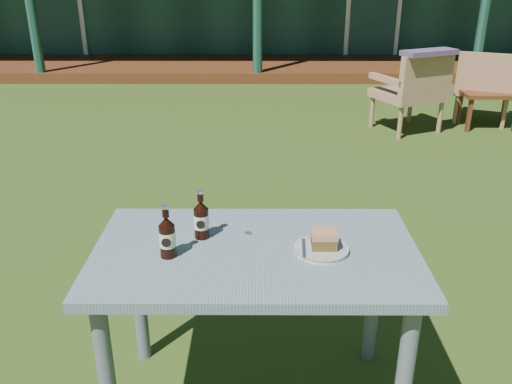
{
  "coord_description": "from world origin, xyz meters",
  "views": [
    {
      "loc": [
        0.01,
        -3.35,
        1.7
      ],
      "look_at": [
        0.0,
        -1.3,
        0.82
      ],
      "focal_mm": 38.0,
      "sensor_mm": 36.0,
      "label": 1
    }
  ],
  "objects_px": {
    "cafe_table": "(256,272)",
    "side_table": "(490,97)",
    "cake_slice": "(324,239)",
    "armchair_left": "(414,88)",
    "cola_bottle_far": "(167,236)",
    "armchair_right": "(484,83)",
    "plate": "(321,249)",
    "cola_bottle_near": "(201,219)"
  },
  "relations": [
    {
      "from": "cola_bottle_near",
      "to": "armchair_left",
      "type": "xyz_separation_m",
      "value": [
        1.84,
        3.78,
        -0.33
      ]
    },
    {
      "from": "cafe_table",
      "to": "cake_slice",
      "type": "height_order",
      "value": "cake_slice"
    },
    {
      "from": "armchair_left",
      "to": "cafe_table",
      "type": "bearing_deg",
      "value": -112.88
    },
    {
      "from": "side_table",
      "to": "armchair_right",
      "type": "bearing_deg",
      "value": 89.53
    },
    {
      "from": "side_table",
      "to": "armchair_left",
      "type": "bearing_deg",
      "value": -169.52
    },
    {
      "from": "cafe_table",
      "to": "cola_bottle_far",
      "type": "xyz_separation_m",
      "value": [
        -0.31,
        -0.05,
        0.18
      ]
    },
    {
      "from": "cafe_table",
      "to": "cake_slice",
      "type": "relative_size",
      "value": 13.04
    },
    {
      "from": "cake_slice",
      "to": "cola_bottle_far",
      "type": "xyz_separation_m",
      "value": [
        -0.56,
        -0.05,
        0.03
      ]
    },
    {
      "from": "cola_bottle_far",
      "to": "armchair_left",
      "type": "height_order",
      "value": "cola_bottle_far"
    },
    {
      "from": "cake_slice",
      "to": "side_table",
      "type": "distance_m",
      "value": 4.65
    },
    {
      "from": "cola_bottle_far",
      "to": "armchair_right",
      "type": "relative_size",
      "value": 0.25
    },
    {
      "from": "armchair_left",
      "to": "cola_bottle_near",
      "type": "bearing_deg",
      "value": -115.96
    },
    {
      "from": "cola_bottle_near",
      "to": "cola_bottle_far",
      "type": "xyz_separation_m",
      "value": [
        -0.11,
        -0.14,
        0.0
      ]
    },
    {
      "from": "cafe_table",
      "to": "side_table",
      "type": "bearing_deg",
      "value": 58.08
    },
    {
      "from": "plate",
      "to": "armchair_right",
      "type": "bearing_deg",
      "value": 61.81
    },
    {
      "from": "cola_bottle_far",
      "to": "armchair_left",
      "type": "bearing_deg",
      "value": 63.61
    },
    {
      "from": "cake_slice",
      "to": "cola_bottle_near",
      "type": "relative_size",
      "value": 0.47
    },
    {
      "from": "cola_bottle_far",
      "to": "cake_slice",
      "type": "bearing_deg",
      "value": 4.96
    },
    {
      "from": "cafe_table",
      "to": "armchair_right",
      "type": "bearing_deg",
      "value": 59.28
    },
    {
      "from": "cafe_table",
      "to": "cola_bottle_far",
      "type": "bearing_deg",
      "value": -170.33
    },
    {
      "from": "cola_bottle_far",
      "to": "plate",
      "type": "bearing_deg",
      "value": 4.21
    },
    {
      "from": "cafe_table",
      "to": "armchair_left",
      "type": "bearing_deg",
      "value": 67.12
    },
    {
      "from": "cola_bottle_far",
      "to": "armchair_right",
      "type": "distance_m",
      "value": 5.14
    },
    {
      "from": "cola_bottle_far",
      "to": "armchair_right",
      "type": "bearing_deg",
      "value": 56.58
    },
    {
      "from": "plate",
      "to": "cola_bottle_near",
      "type": "height_order",
      "value": "cola_bottle_near"
    },
    {
      "from": "cola_bottle_far",
      "to": "cola_bottle_near",
      "type": "bearing_deg",
      "value": 53.59
    },
    {
      "from": "cola_bottle_far",
      "to": "armchair_left",
      "type": "distance_m",
      "value": 4.39
    },
    {
      "from": "cola_bottle_far",
      "to": "armchair_right",
      "type": "xyz_separation_m",
      "value": [
        2.83,
        4.28,
        -0.35
      ]
    },
    {
      "from": "cafe_table",
      "to": "side_table",
      "type": "xyz_separation_m",
      "value": [
        2.51,
        4.03,
        -0.28
      ]
    },
    {
      "from": "cafe_table",
      "to": "armchair_left",
      "type": "distance_m",
      "value": 4.2
    },
    {
      "from": "armchair_right",
      "to": "plate",
      "type": "bearing_deg",
      "value": -118.19
    },
    {
      "from": "cola_bottle_near",
      "to": "armchair_right",
      "type": "xyz_separation_m",
      "value": [
        2.72,
        4.14,
        -0.35
      ]
    },
    {
      "from": "armchair_left",
      "to": "armchair_right",
      "type": "distance_m",
      "value": 0.95
    },
    {
      "from": "cola_bottle_near",
      "to": "armchair_left",
      "type": "bearing_deg",
      "value": 64.04
    },
    {
      "from": "plate",
      "to": "cola_bottle_near",
      "type": "bearing_deg",
      "value": 166.91
    },
    {
      "from": "cola_bottle_near",
      "to": "armchair_left",
      "type": "height_order",
      "value": "cola_bottle_near"
    },
    {
      "from": "cola_bottle_near",
      "to": "side_table",
      "type": "distance_m",
      "value": 4.81
    },
    {
      "from": "cake_slice",
      "to": "side_table",
      "type": "height_order",
      "value": "cake_slice"
    },
    {
      "from": "cola_bottle_far",
      "to": "armchair_right",
      "type": "height_order",
      "value": "cola_bottle_far"
    },
    {
      "from": "cake_slice",
      "to": "armchair_left",
      "type": "height_order",
      "value": "armchair_left"
    },
    {
      "from": "cafe_table",
      "to": "armchair_left",
      "type": "relative_size",
      "value": 1.43
    },
    {
      "from": "plate",
      "to": "armchair_left",
      "type": "xyz_separation_m",
      "value": [
        1.39,
        3.88,
        -0.26
      ]
    }
  ]
}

